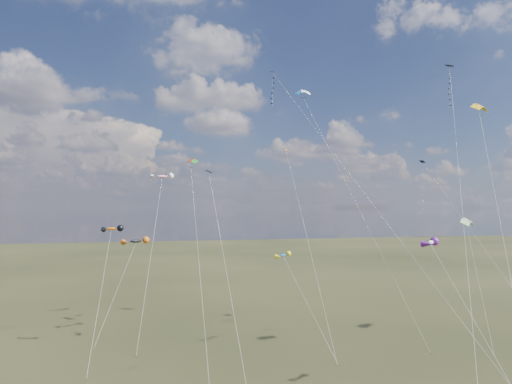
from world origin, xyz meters
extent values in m
cube|color=black|center=(26.56, 15.19, 36.38)|extent=(1.39, 1.38, 0.31)
cylinder|color=silver|center=(17.87, 2.39, 18.19)|extent=(17.41, 25.63, 36.40)
cube|color=#0D114E|center=(3.21, 21.46, 35.67)|extent=(0.91, 0.87, 0.31)
cylinder|color=silver|center=(10.24, 7.48, 17.84)|extent=(14.10, 27.99, 35.69)
cube|color=black|center=(-6.15, 17.09, 21.42)|extent=(1.14, 1.17, 0.42)
cylinder|color=silver|center=(-5.50, 9.15, 10.71)|extent=(1.31, 15.89, 21.43)
cube|color=#08094B|center=(20.13, 12.27, 22.81)|extent=(0.74, 0.77, 0.26)
cylinder|color=silver|center=(24.36, 5.82, 11.40)|extent=(8.48, 12.92, 22.82)
cube|color=orange|center=(7.47, 28.52, 25.91)|extent=(1.00, 0.98, 0.34)
cylinder|color=silver|center=(6.97, 18.19, 12.96)|extent=(1.02, 20.68, 25.93)
cube|color=#332316|center=(6.47, 7.86, 0.06)|extent=(0.10, 0.10, 0.12)
cylinder|color=silver|center=(17.85, -3.26, 14.31)|extent=(10.60, 17.85, 28.64)
cylinder|color=silver|center=(13.87, 16.97, 17.11)|extent=(9.69, 16.15, 34.24)
cube|color=#332316|center=(18.70, 8.91, 0.06)|extent=(0.10, 0.10, 0.12)
cylinder|color=silver|center=(26.73, 10.33, 7.68)|extent=(3.90, 8.88, 15.36)
cube|color=#332316|center=(24.80, 5.91, 0.06)|extent=(0.10, 0.10, 0.12)
cylinder|color=silver|center=(-7.57, 15.57, 11.83)|extent=(0.36, 20.51, 23.68)
ellipsoid|color=black|center=(-14.77, 26.70, 12.44)|extent=(3.50, 2.42, 1.06)
cylinder|color=silver|center=(-17.15, 23.58, 6.22)|extent=(4.80, 6.29, 12.45)
cube|color=#332316|center=(-19.53, 20.45, 0.06)|extent=(0.10, 0.10, 0.12)
ellipsoid|color=orange|center=(-17.60, 20.24, 14.44)|extent=(2.54, 1.35, 0.87)
cylinder|color=silver|center=(-18.42, 15.31, 7.22)|extent=(1.67, 9.89, 14.45)
cube|color=#332316|center=(-19.24, 10.38, 0.06)|extent=(0.10, 0.10, 0.12)
ellipsoid|color=white|center=(11.61, -1.32, 13.83)|extent=(2.19, 1.89, 0.84)
cylinder|color=silver|center=(12.63, -6.38, 6.92)|extent=(2.07, 10.12, 13.85)
ellipsoid|color=red|center=(-10.97, 33.22, 21.82)|extent=(3.34, 2.08, 1.10)
cylinder|color=silver|center=(-12.75, 24.78, 10.91)|extent=(3.59, 16.90, 21.83)
cube|color=#332316|center=(-14.53, 16.34, 0.06)|extent=(0.10, 0.10, 0.12)
ellipsoid|color=blue|center=(2.94, 15.81, 11.17)|extent=(2.43, 2.13, 0.77)
cylinder|color=silver|center=(4.89, 12.32, 5.58)|extent=(3.95, 7.01, 11.18)
cube|color=#332316|center=(6.85, 8.83, 0.06)|extent=(0.10, 0.10, 0.12)
camera|label=1|loc=(-14.26, -37.90, 16.99)|focal=32.00mm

